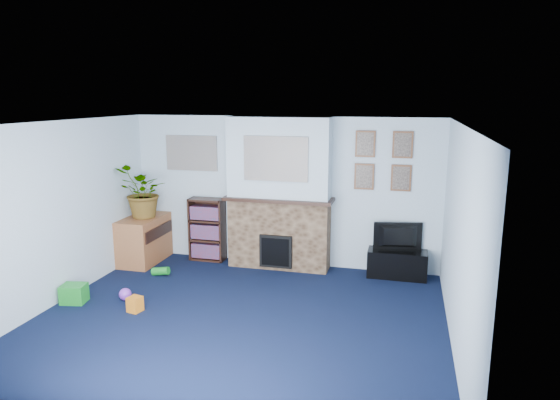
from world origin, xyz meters
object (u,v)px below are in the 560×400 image
(sideboard, at_px, (144,241))
(television, at_px, (398,237))
(bookshelf, at_px, (207,231))
(tv_stand, at_px, (397,263))

(sideboard, bearing_deg, television, 4.19)
(bookshelf, relative_size, sideboard, 1.08)
(tv_stand, distance_m, television, 0.40)
(sideboard, bearing_deg, tv_stand, 3.91)
(bookshelf, distance_m, sideboard, 1.06)
(television, bearing_deg, sideboard, -6.46)
(tv_stand, bearing_deg, bookshelf, 178.59)
(bookshelf, bearing_deg, television, -1.04)
(tv_stand, relative_size, television, 1.21)
(tv_stand, relative_size, sideboard, 0.91)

